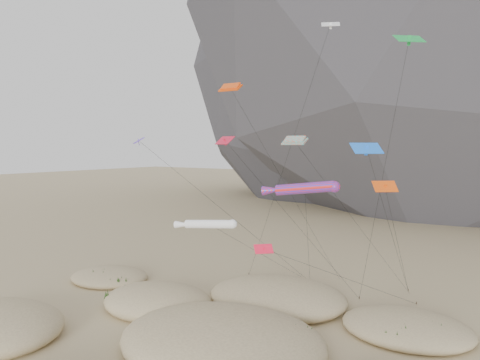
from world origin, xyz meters
The scene contains 9 objects.
ground centered at (0.00, 0.00, 0.00)m, with size 500.00×500.00×0.00m, color #CCB789.
dunes centered at (-0.89, 3.20, 0.73)m, with size 48.63×36.30×3.80m.
dune_grass centered at (-1.09, 3.87, 0.83)m, with size 43.74×27.63×1.42m.
kite_stakes centered at (3.07, 23.19, 0.15)m, with size 21.83×6.27×0.30m.
rainbow_tube_kite centered at (5.04, 10.39, 13.01)m, with size 7.66×12.31×13.81m.
white_tube_kite centered at (-5.37, 9.82, 8.89)m, with size 9.06×15.26×9.60m.
orange_parafoil centered at (-5.40, 14.31, 22.74)m, with size 8.32×14.40×23.50m.
multi_parafoil centered at (4.28, 10.70, 17.03)m, with size 7.22×17.31×17.71m.
delta_kites centered at (5.23, 10.98, 17.85)m, with size 28.00×23.31×28.99m.
Camera 1 is at (23.84, -26.75, 16.77)m, focal length 35.00 mm.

